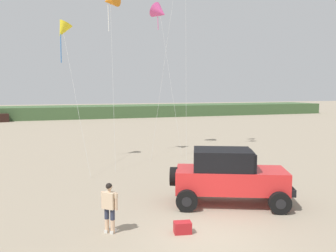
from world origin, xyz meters
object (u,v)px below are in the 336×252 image
at_px(person_watching, 109,205).
at_px(kite_red_delta, 110,0).
at_px(cooler_box, 183,228).
at_px(kite_green_box, 160,12).
at_px(kite_black_sled, 63,30).
at_px(jeep, 229,175).

distance_m(person_watching, kite_red_delta, 16.45).
relative_size(cooler_box, kite_green_box, 0.05).
distance_m(cooler_box, kite_black_sled, 15.66).
relative_size(kite_black_sled, kite_red_delta, 0.80).
distance_m(jeep, cooler_box, 3.75).
height_order(kite_black_sled, kite_red_delta, kite_red_delta).
bearing_deg(jeep, person_watching, -164.72).
distance_m(jeep, kite_green_box, 17.11).
relative_size(person_watching, kite_red_delta, 0.15).
xyz_separation_m(jeep, person_watching, (-5.10, -1.39, -0.26)).
height_order(jeep, kite_green_box, kite_green_box).
relative_size(jeep, kite_green_box, 0.44).
bearing_deg(kite_black_sled, kite_red_delta, 15.38).
bearing_deg(jeep, kite_black_sled, 118.04).
bearing_deg(kite_black_sled, kite_green_box, 24.60).
bearing_deg(kite_green_box, kite_red_delta, -149.33).
relative_size(jeep, kite_black_sled, 0.56).
height_order(jeep, kite_red_delta, kite_red_delta).
xyz_separation_m(jeep, cooler_box, (-2.87, -2.19, -1.01)).
distance_m(kite_black_sled, kite_red_delta, 3.93).
height_order(person_watching, cooler_box, person_watching).
bearing_deg(person_watching, kite_red_delta, 79.43).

